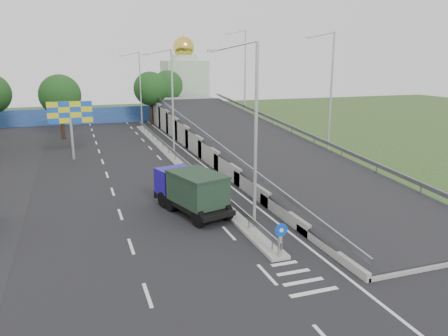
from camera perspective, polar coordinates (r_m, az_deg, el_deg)
name	(u,v)px	position (r m, az deg, el deg)	size (l,w,h in m)	color
ground	(302,281)	(19.72, 10.16, -14.36)	(160.00, 160.00, 0.00)	#2D4C1E
road_surface	(151,175)	(36.68, -9.46, -0.84)	(26.00, 90.00, 0.04)	black
median	(176,160)	(41.03, -6.31, 1.00)	(1.00, 44.00, 0.20)	gray
overpass_ramp	(250,138)	(42.93, 3.45, 3.89)	(10.00, 50.00, 3.50)	gray
median_guardrail	(176,154)	(40.88, -6.34, 1.88)	(0.09, 44.00, 0.71)	gray
sign_bollard	(280,240)	(20.99, 7.37, -9.29)	(0.64, 0.23, 1.67)	black
lamp_post_near	(253,128)	(23.07, 3.75, 5.29)	(2.74, 0.18, 10.08)	#B2B5B7
lamp_post_mid	(171,97)	(42.10, -7.00, 9.18)	(2.74, 0.18, 10.08)	#B2B5B7
lamp_post_far	(139,85)	(61.74, -11.05, 10.55)	(2.74, 0.18, 10.08)	#B2B5B7
blue_wall	(107,115)	(67.66, -15.08, 6.70)	(30.00, 0.50, 2.40)	#273C91
church	(184,83)	(77.42, -5.20, 11.04)	(7.00, 7.00, 13.80)	#B2CCAD
billboard	(70,116)	(43.31, -19.44, 6.47)	(4.00, 0.24, 5.50)	#B2B5B7
tree_left_mid	(60,95)	(55.17, -20.63, 8.88)	(4.80, 4.80, 7.60)	black
tree_median_far	(150,89)	(64.05, -9.59, 10.17)	(4.80, 4.80, 7.60)	black
tree_ramp_far	(168,85)	(71.66, -7.36, 10.64)	(4.80, 4.80, 7.60)	black
dump_truck	(191,190)	(26.99, -4.33, -2.82)	(3.82, 6.49, 2.70)	black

